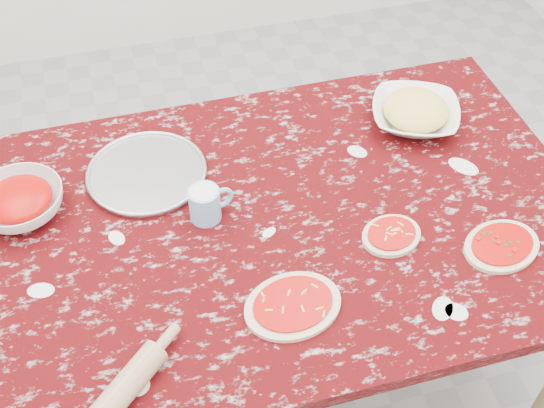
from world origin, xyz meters
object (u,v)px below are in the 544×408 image
Objects in this scene: pizza_tray at (147,174)px; sauce_bowl at (20,203)px; cheese_bowl at (415,115)px; flour_mug at (206,203)px; rolling_pin at (112,404)px; worktable at (272,239)px.

pizza_tray is 0.32m from sauce_bowl.
sauce_bowl reaches higher than cheese_bowl.
rolling_pin is (-0.28, -0.46, -0.02)m from flour_mug.
cheese_bowl is at bearing 0.89° from pizza_tray.
cheese_bowl is (1.09, 0.06, -0.00)m from sauce_bowl.
sauce_bowl is at bearing 163.07° from flour_mug.
sauce_bowl is (-0.32, -0.05, 0.03)m from pizza_tray.
sauce_bowl is 1.09m from cheese_bowl.
flour_mug is (-0.16, 0.05, 0.13)m from worktable.
sauce_bowl is at bearing -176.73° from cheese_bowl.
sauce_bowl is 0.62m from rolling_pin.
worktable is 0.21m from flour_mug.
worktable is at bearing -16.96° from sauce_bowl.
rolling_pin is (-0.92, -0.66, -0.00)m from cheese_bowl.
flour_mug is (0.44, -0.14, 0.01)m from sauce_bowl.
pizza_tray is 0.23m from flour_mug.
rolling_pin reaches higher than pizza_tray.
sauce_bowl is at bearing 163.04° from worktable.
cheese_bowl is 1.13m from rolling_pin.
worktable is 0.61m from rolling_pin.
sauce_bowl is 1.90× the size of flour_mug.
pizza_tray is at bearing 8.95° from sauce_bowl.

